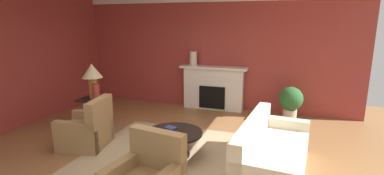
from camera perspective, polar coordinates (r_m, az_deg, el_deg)
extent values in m
plane|color=olive|center=(5.38, -5.89, -12.76)|extent=(9.24, 9.24, 0.00)
cube|color=#9E3833|center=(7.89, 3.47, 6.69)|extent=(7.71, 0.12, 2.96)
cube|color=#9E3833|center=(7.41, -31.55, 4.44)|extent=(0.12, 6.82, 2.96)
cube|color=tan|center=(5.27, -3.53, -13.21)|extent=(3.10, 2.77, 0.01)
cube|color=white|center=(7.81, 4.21, -0.29)|extent=(1.60, 0.25, 1.11)
cube|color=black|center=(7.84, 4.15, -1.78)|extent=(0.70, 0.26, 0.60)
cube|color=white|center=(7.67, 4.23, 3.92)|extent=(1.80, 0.35, 0.06)
cube|color=beige|center=(4.77, 15.83, -13.75)|extent=(1.09, 2.17, 0.45)
cube|color=beige|center=(4.65, 11.84, -8.50)|extent=(0.39, 2.11, 0.40)
cube|color=beige|center=(5.60, 17.33, -8.81)|extent=(0.91, 0.28, 0.62)
cube|color=#9E7A4C|center=(5.91, -20.27, -8.81)|extent=(0.92, 0.92, 0.44)
cube|color=#9E7A4C|center=(5.61, -17.78, -4.64)|extent=(0.29, 0.82, 0.51)
cube|color=#9E7A4C|center=(6.15, -18.84, -7.05)|extent=(0.81, 0.27, 0.60)
cube|color=#9E7A4C|center=(5.62, -21.97, -9.21)|extent=(0.81, 0.27, 0.60)
cube|color=#9E7A4C|center=(3.90, -6.78, -11.87)|extent=(0.82, 0.29, 0.51)
cylinder|color=black|center=(5.10, -3.60, -8.92)|extent=(1.00, 1.00, 0.04)
cylinder|color=black|center=(5.19, -3.56, -11.23)|extent=(0.12, 0.12, 0.41)
cylinder|color=black|center=(5.27, -3.53, -13.12)|extent=(0.56, 0.56, 0.03)
cube|color=black|center=(6.67, -18.73, -2.10)|extent=(0.56, 0.56, 0.04)
cube|color=black|center=(6.76, -18.52, -4.97)|extent=(0.10, 0.10, 0.66)
cube|color=black|center=(6.86, -18.34, -7.44)|extent=(0.45, 0.45, 0.04)
cylinder|color=#B28E38|center=(6.61, -18.88, -0.05)|extent=(0.18, 0.18, 0.45)
cone|color=#C6B284|center=(6.55, -19.12, 3.15)|extent=(0.44, 0.44, 0.30)
cylinder|color=#9E3328|center=(6.44, -18.43, -0.82)|extent=(0.15, 0.15, 0.35)
cylinder|color=beige|center=(7.77, 0.26, 5.71)|extent=(0.19, 0.19, 0.38)
cube|color=navy|center=(5.20, -4.25, -8.02)|extent=(0.24, 0.21, 0.05)
cylinder|color=#BCB29E|center=(7.31, 18.67, -5.14)|extent=(0.32, 0.32, 0.30)
sphere|color=#28602D|center=(7.20, 18.89, -2.09)|extent=(0.56, 0.56, 0.56)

